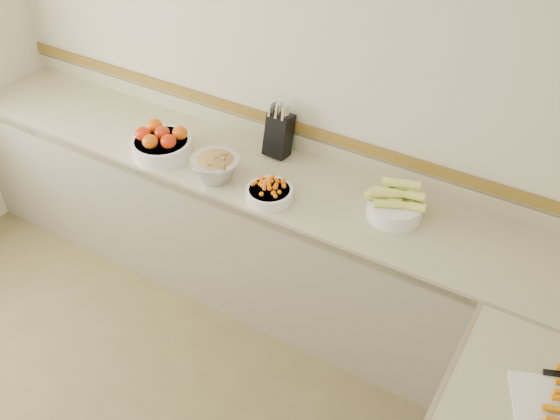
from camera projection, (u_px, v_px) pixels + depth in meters
The scene contains 7 objects.
back_wall at pixel (286, 83), 3.41m from camera, with size 4.00×4.00×0.00m, color beige.
counter_back at pixel (258, 232), 3.73m from camera, with size 4.00×0.65×1.08m.
knife_block at pixel (279, 134), 3.51m from camera, with size 0.14×0.17×0.33m.
tomato_bowl at pixel (161, 143), 3.54m from camera, with size 0.35×0.35×0.17m.
cherry_tomato_bowl at pixel (270, 192), 3.23m from camera, with size 0.25×0.25×0.14m.
corn_bowl at pixel (395, 204), 3.11m from camera, with size 0.31×0.28×0.21m.
rhubarb_bowl at pixel (215, 166), 3.35m from camera, with size 0.27×0.27×0.15m.
Camera 1 is at (1.55, -0.67, 2.91)m, focal length 40.00 mm.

